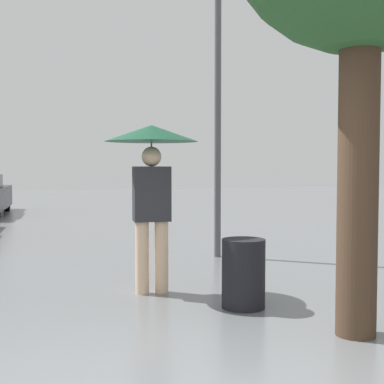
% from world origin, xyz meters
% --- Properties ---
extents(pedestrian, '(1.09, 1.09, 1.99)m').
position_xyz_m(pedestrian, '(0.46, 3.27, 1.56)').
color(pedestrian, beige).
rests_on(pedestrian, ground_plane).
extents(street_lamp, '(0.40, 0.40, 5.28)m').
position_xyz_m(street_lamp, '(1.91, 5.51, 3.83)').
color(street_lamp, '#515456').
rests_on(street_lamp, ground_plane).
extents(trash_bin, '(0.46, 0.46, 0.73)m').
position_xyz_m(trash_bin, '(1.31, 2.41, 0.37)').
color(trash_bin, black).
rests_on(trash_bin, ground_plane).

